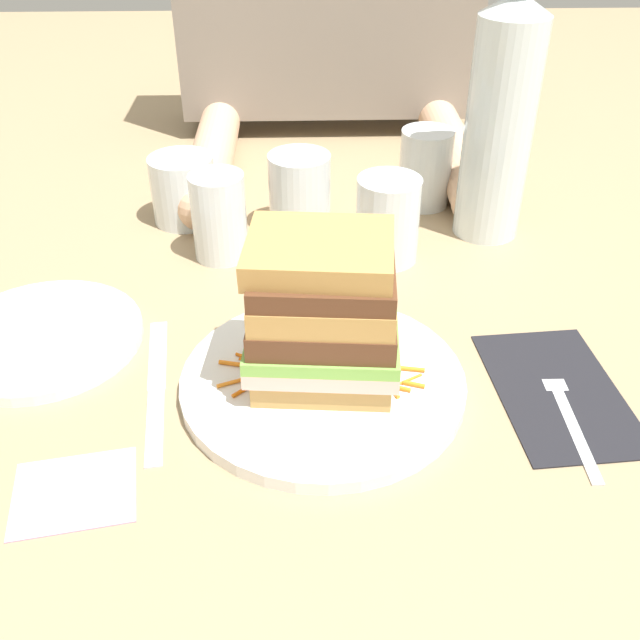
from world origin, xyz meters
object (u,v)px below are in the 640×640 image
at_px(empty_tumbler_0, 182,189).
at_px(empty_tumbler_3, 218,217).
at_px(napkin_dark, 556,391).
at_px(water_bottle, 499,118).
at_px(knife, 154,390).
at_px(side_plate, 41,337).
at_px(main_plate, 321,382).
at_px(sandwich, 321,315).
at_px(napkin_pink, 72,491).
at_px(fork, 564,405).
at_px(juice_glass, 386,224).
at_px(empty_tumbler_1, 300,193).
at_px(empty_tumbler_2, 424,168).

relative_size(empty_tumbler_0, empty_tumbler_3, 0.83).
xyz_separation_m(napkin_dark, water_bottle, (-0.00, 0.30, 0.14)).
relative_size(knife, side_plate, 1.05).
xyz_separation_m(main_plate, empty_tumbler_3, (-0.11, 0.24, 0.04)).
height_order(sandwich, napkin_pink, sandwich).
bearing_deg(fork, juice_glass, 115.89).
relative_size(empty_tumbler_1, empty_tumbler_2, 0.96).
xyz_separation_m(sandwich, juice_glass, (0.08, 0.23, -0.04)).
relative_size(juice_glass, water_bottle, 0.31).
xyz_separation_m(side_plate, napkin_pink, (0.08, -0.19, -0.00)).
height_order(sandwich, empty_tumbler_0, sandwich).
bearing_deg(water_bottle, side_plate, -155.82).
distance_m(napkin_dark, empty_tumbler_3, 0.41).
bearing_deg(sandwich, empty_tumbler_2, 68.67).
bearing_deg(empty_tumbler_2, juice_glass, -114.33).
relative_size(napkin_dark, empty_tumbler_1, 1.85).
relative_size(knife, empty_tumbler_2, 2.03).
bearing_deg(juice_glass, empty_tumbler_1, 141.82).
relative_size(main_plate, napkin_pink, 2.77).
height_order(knife, napkin_pink, same).
relative_size(empty_tumbler_2, napkin_pink, 1.08).
relative_size(sandwich, fork, 0.82).
height_order(juice_glass, side_plate, juice_glass).
bearing_deg(fork, side_plate, 166.92).
bearing_deg(napkin_pink, napkin_dark, 14.57).
bearing_deg(main_plate, water_bottle, 54.34).
relative_size(sandwich, napkin_dark, 0.78).
distance_m(empty_tumbler_1, empty_tumbler_3, 0.11).
relative_size(sandwich, knife, 0.68).
height_order(main_plate, empty_tumbler_0, empty_tumbler_0).
bearing_deg(empty_tumbler_3, water_bottle, 9.07).
height_order(fork, empty_tumbler_3, empty_tumbler_3).
relative_size(fork, knife, 0.83).
bearing_deg(main_plate, empty_tumbler_0, 115.89).
bearing_deg(knife, main_plate, 0.34).
distance_m(empty_tumbler_2, empty_tumbler_3, 0.28).
distance_m(napkin_dark, empty_tumbler_2, 0.39).
bearing_deg(empty_tumbler_1, sandwich, -87.15).
bearing_deg(napkin_dark, side_plate, 169.49).
bearing_deg(fork, empty_tumbler_3, 139.07).
bearing_deg(empty_tumbler_0, main_plate, -64.11).
xyz_separation_m(sandwich, empty_tumbler_0, (-0.16, 0.33, -0.04)).
bearing_deg(empty_tumbler_1, empty_tumbler_3, -145.28).
xyz_separation_m(napkin_dark, napkin_pink, (-0.40, -0.10, -0.00)).
xyz_separation_m(knife, juice_glass, (0.23, 0.23, 0.04)).
xyz_separation_m(napkin_dark, empty_tumbler_0, (-0.37, 0.34, 0.04)).
relative_size(fork, empty_tumbler_1, 1.75).
bearing_deg(main_plate, juice_glass, 70.69).
relative_size(napkin_dark, napkin_pink, 1.93).
xyz_separation_m(water_bottle, empty_tumbler_0, (-0.37, 0.04, -0.10)).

